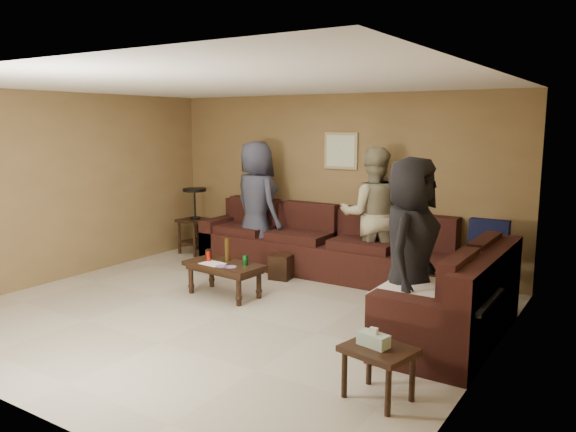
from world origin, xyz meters
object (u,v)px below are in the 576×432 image
(end_table_left, at_px, (195,220))
(person_middle, at_px, (372,215))
(waste_bin, at_px, (281,267))
(side_table_right, at_px, (378,353))
(person_right, at_px, (410,250))
(sectional_sofa, at_px, (354,266))
(person_left, at_px, (256,203))
(coffee_table, at_px, (224,268))

(end_table_left, distance_m, person_middle, 3.06)
(end_table_left, xyz_separation_m, waste_bin, (1.99, -0.50, -0.39))
(side_table_right, bearing_deg, person_right, 100.98)
(waste_bin, distance_m, person_middle, 1.41)
(sectional_sofa, bearing_deg, person_left, 166.65)
(coffee_table, distance_m, waste_bin, 1.04)
(waste_bin, bearing_deg, person_middle, 29.55)
(end_table_left, bearing_deg, person_left, -1.37)
(coffee_table, bearing_deg, waste_bin, 80.20)
(coffee_table, xyz_separation_m, end_table_left, (-1.82, 1.51, 0.20))
(coffee_table, distance_m, end_table_left, 2.37)
(end_table_left, bearing_deg, side_table_right, -33.11)
(end_table_left, bearing_deg, sectional_sofa, -8.59)
(sectional_sofa, height_order, waste_bin, sectional_sofa)
(person_middle, bearing_deg, sectional_sofa, 65.04)
(coffee_table, relative_size, waste_bin, 3.04)
(sectional_sofa, bearing_deg, end_table_left, 171.41)
(person_left, bearing_deg, person_right, 172.03)
(sectional_sofa, bearing_deg, waste_bin, -178.06)
(person_left, xyz_separation_m, person_middle, (1.80, 0.13, -0.03))
(coffee_table, bearing_deg, sectional_sofa, 39.84)
(waste_bin, xyz_separation_m, person_right, (2.22, -1.12, 0.73))
(person_left, height_order, person_middle, person_left)
(coffee_table, relative_size, end_table_left, 0.96)
(person_middle, bearing_deg, coffee_table, 25.11)
(sectional_sofa, relative_size, person_left, 2.53)
(side_table_right, xyz_separation_m, person_middle, (-1.42, 3.00, 0.52))
(end_table_left, distance_m, side_table_right, 5.32)
(end_table_left, xyz_separation_m, side_table_right, (4.46, -2.91, -0.19))
(person_right, bearing_deg, waste_bin, 59.28)
(waste_bin, height_order, person_left, person_left)
(person_middle, bearing_deg, person_left, -23.49)
(sectional_sofa, height_order, person_right, person_right)
(end_table_left, height_order, person_right, person_right)
(waste_bin, xyz_separation_m, person_middle, (1.05, 0.60, 0.72))
(waste_bin, bearing_deg, sectional_sofa, 1.94)
(side_table_right, distance_m, person_left, 4.35)
(side_table_right, height_order, person_right, person_right)
(waste_bin, bearing_deg, coffee_table, -99.80)
(end_table_left, relative_size, person_left, 0.58)
(side_table_right, relative_size, person_left, 0.32)
(end_table_left, bearing_deg, person_middle, 1.81)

